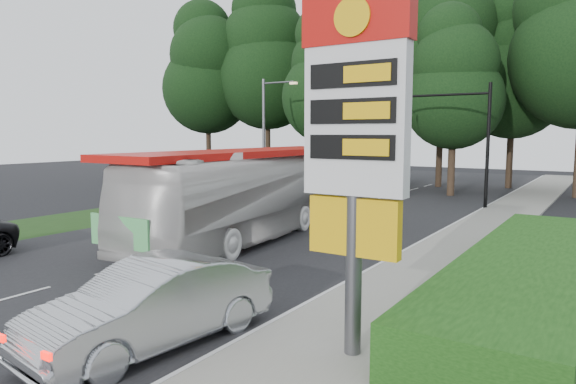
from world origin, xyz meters
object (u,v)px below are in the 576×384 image
Objects in this scene: transit_bus at (247,195)px; sedan_silver at (152,305)px; traffic_signal_mast at (465,128)px; streetlight_signs at (266,132)px; gas_station_pylon at (356,128)px; monument at (381,123)px.

sedan_silver is at bearing -69.59° from transit_bus.
streetlight_signs is at bearing -171.08° from traffic_signal_mast.
gas_station_pylon is 25.74m from streetlight_signs.
traffic_signal_mast is 12.83m from streetlight_signs.
gas_station_pylon is 0.52× the size of transit_bus.
sedan_silver is (-0.18, -23.68, -3.80)m from traffic_signal_mast.
streetlight_signs is at bearing 115.17° from transit_bus.
traffic_signal_mast is at bearing -38.00° from monument.
monument is (-11.20, 28.01, 0.66)m from gas_station_pylon.
gas_station_pylon is 30.17m from monument.
traffic_signal_mast is 23.98m from sedan_silver.
traffic_signal_mast is at bearing 62.82° from transit_bus.
gas_station_pylon is at bearing -68.20° from monument.
traffic_signal_mast reaches higher than transit_bus.
gas_station_pylon is 0.95× the size of traffic_signal_mast.
monument reaches higher than transit_bus.
monument is 30.91m from sedan_silver.
traffic_signal_mast is 9.76m from monument.
monument reaches higher than sedan_silver.
traffic_signal_mast is 0.90× the size of streetlight_signs.
sedan_silver is (5.00, -9.71, -0.97)m from transit_bus.
gas_station_pylon is at bearing -49.56° from transit_bus.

